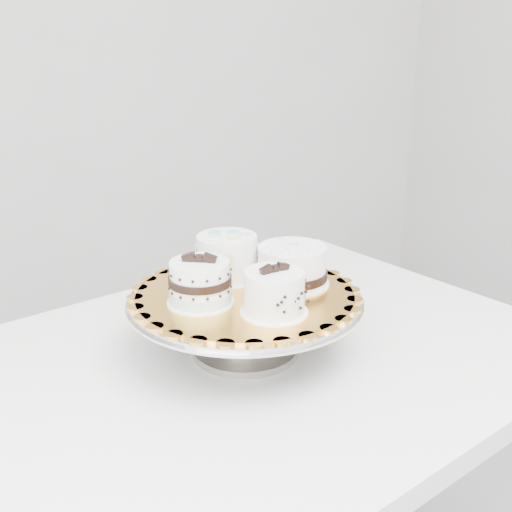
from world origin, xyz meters
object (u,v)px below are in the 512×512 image
cake_stand (245,314)px  table (228,411)px  cake_board (245,294)px  cake_dots (227,256)px  cake_ribbon (293,266)px  cake_swirl (274,294)px  cake_banded (200,284)px

cake_stand → table: bearing=-159.6°
cake_stand → cake_board: (0.00, 0.00, 0.03)m
table → cake_dots: 0.26m
cake_dots → cake_ribbon: 0.11m
cake_board → cake_ribbon: bearing=-3.8°
cake_swirl → cake_banded: (-0.08, 0.09, -0.00)m
cake_banded → cake_ribbon: cake_banded is taller
cake_board → cake_ribbon: 0.09m
cake_board → cake_swirl: (-0.00, -0.09, 0.03)m
cake_stand → cake_ribbon: size_ratio=2.65×
cake_ribbon → cake_swirl: bearing=-117.0°
cake_stand → cake_board: cake_board is taller
cake_banded → cake_swirl: bearing=-9.7°
table → cake_board: 0.20m
cake_board → cake_swirl: 0.10m
cake_board → cake_swirl: size_ratio=3.44×
cake_swirl → cake_ribbon: size_ratio=0.71×
cake_dots → cake_swirl: bearing=-98.1°
cake_board → cake_ribbon: cake_ribbon is taller
cake_banded → table: bearing=15.3°
cake_board → cake_banded: (-0.08, 0.00, 0.03)m
table → cake_stand: cake_stand is taller
cake_banded → cake_ribbon: (0.16, -0.01, -0.00)m
cake_ribbon → cake_stand: bearing=-164.2°
table → cake_ribbon: (0.13, 0.01, 0.23)m
table → cake_ribbon: size_ratio=8.53×
table → cake_swirl: 0.24m
cake_banded → cake_dots: (0.09, 0.07, 0.01)m
cake_swirl → cake_board: bearing=88.5°
cake_board → cake_ribbon: (0.09, -0.01, 0.03)m
cake_swirl → cake_dots: size_ratio=0.82×
cake_dots → cake_ribbon: (0.08, -0.08, -0.01)m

